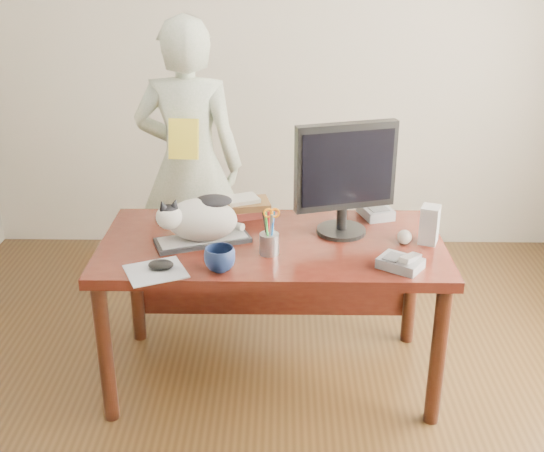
{
  "coord_description": "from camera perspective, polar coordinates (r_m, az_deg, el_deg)",
  "views": [
    {
      "loc": [
        0.04,
        -2.29,
        2.07
      ],
      "look_at": [
        0.0,
        0.55,
        0.85
      ],
      "focal_mm": 45.0,
      "sensor_mm": 36.0,
      "label": 1
    }
  ],
  "objects": [
    {
      "name": "coffee_mug",
      "position": [
        2.9,
        -4.4,
        -2.78
      ],
      "size": [
        0.19,
        0.19,
        0.1
      ],
      "primitive_type": "imported",
      "rotation": [
        0.0,
        0.0,
        0.64
      ],
      "color": "black",
      "rests_on": "desk"
    },
    {
      "name": "monitor",
      "position": [
        3.16,
        6.16,
        4.42
      ],
      "size": [
        0.48,
        0.29,
        0.54
      ],
      "rotation": [
        0.0,
        0.0,
        0.29
      ],
      "color": "black",
      "rests_on": "desk"
    },
    {
      "name": "mousepad",
      "position": [
        2.94,
        -9.7,
        -3.77
      ],
      "size": [
        0.31,
        0.3,
        0.01
      ],
      "rotation": [
        0.0,
        0.0,
        0.43
      ],
      "color": "#A7ABB3",
      "rests_on": "desk"
    },
    {
      "name": "speaker",
      "position": [
        3.22,
        13.04,
        0.11
      ],
      "size": [
        0.11,
        0.11,
        0.18
      ],
      "rotation": [
        0.0,
        0.0,
        -0.36
      ],
      "color": "gray",
      "rests_on": "desk"
    },
    {
      "name": "cat",
      "position": [
        3.13,
        -6.13,
        0.66
      ],
      "size": [
        0.41,
        0.31,
        0.24
      ],
      "rotation": [
        0.0,
        0.0,
        0.36
      ],
      "color": "silver",
      "rests_on": "keyboard"
    },
    {
      "name": "calculator",
      "position": [
        3.5,
        8.66,
        1.23
      ],
      "size": [
        0.18,
        0.21,
        0.06
      ],
      "rotation": [
        0.0,
        0.0,
        0.3
      ],
      "color": "slate",
      "rests_on": "desk"
    },
    {
      "name": "person",
      "position": [
        3.96,
        -6.91,
        5.06
      ],
      "size": [
        0.64,
        0.45,
        1.69
      ],
      "primitive_type": "imported",
      "rotation": [
        0.0,
        0.0,
        3.07
      ],
      "color": "white",
      "rests_on": "ground"
    },
    {
      "name": "baseball",
      "position": [
        3.2,
        11.03,
        -0.91
      ],
      "size": [
        0.07,
        0.07,
        0.07
      ],
      "rotation": [
        0.0,
        0.0,
        -0.0
      ],
      "color": "beige",
      "rests_on": "desk"
    },
    {
      "name": "held_book",
      "position": [
        3.74,
        -7.39,
        7.24
      ],
      "size": [
        0.17,
        0.11,
        0.22
      ],
      "rotation": [
        0.0,
        0.0,
        -0.07
      ],
      "color": "yellow",
      "rests_on": "person"
    },
    {
      "name": "book_stack",
      "position": [
        3.48,
        -2.26,
        1.61
      ],
      "size": [
        0.29,
        0.25,
        0.09
      ],
      "rotation": [
        0.0,
        0.0,
        0.28
      ],
      "color": "#501B15",
      "rests_on": "desk"
    },
    {
      "name": "mouse",
      "position": [
        2.94,
        -9.28,
        -3.22
      ],
      "size": [
        0.13,
        0.11,
        0.04
      ],
      "rotation": [
        0.0,
        0.0,
        0.43
      ],
      "color": "black",
      "rests_on": "mousepad"
    },
    {
      "name": "pen_cup",
      "position": [
        3.04,
        -0.23,
        -1.28
      ],
      "size": [
        0.1,
        0.09,
        0.22
      ],
      "rotation": [
        0.0,
        0.0,
        0.07
      ],
      "color": "gray",
      "rests_on": "desk"
    },
    {
      "name": "room",
      "position": [
        2.4,
        -0.21,
        5.77
      ],
      "size": [
        4.5,
        4.5,
        4.5
      ],
      "color": "black",
      "rests_on": "ground"
    },
    {
      "name": "keyboard",
      "position": [
        3.18,
        -5.81,
        -1.16
      ],
      "size": [
        0.46,
        0.31,
        0.03
      ],
      "rotation": [
        0.0,
        0.0,
        0.36
      ],
      "color": "black",
      "rests_on": "desk"
    },
    {
      "name": "desk",
      "position": [
        3.31,
        0.03,
        -3.05
      ],
      "size": [
        1.6,
        0.8,
        0.75
      ],
      "color": "black",
      "rests_on": "ground"
    },
    {
      "name": "phone",
      "position": [
        2.97,
        10.77,
        -3.02
      ],
      "size": [
        0.22,
        0.2,
        0.08
      ],
      "rotation": [
        0.0,
        0.0,
        -0.6
      ],
      "color": "slate",
      "rests_on": "desk"
    }
  ]
}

